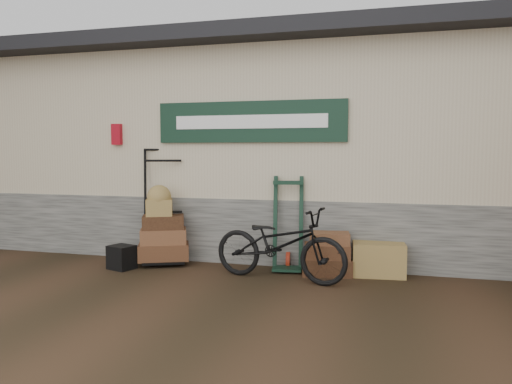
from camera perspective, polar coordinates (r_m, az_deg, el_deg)
ground at (r=5.92m, az=-0.48°, el=-10.55°), size 80.00×80.00×0.00m
station_building at (r=8.38m, az=4.59°, el=5.06°), size 14.40×4.10×3.20m
porter_trolley at (r=7.10m, az=-10.52°, el=-1.40°), size 0.99×0.89×1.63m
green_barrow at (r=6.54m, az=3.67°, el=-3.62°), size 0.49×0.43×1.23m
suitcase_stack at (r=6.39m, az=8.12°, el=-6.94°), size 0.67×0.48×0.55m
wicker_hamper at (r=6.49m, az=13.83°, el=-7.44°), size 0.68×0.48×0.42m
black_trunk at (r=6.89m, az=-15.10°, el=-7.21°), size 0.39×0.36×0.31m
bicycle at (r=6.03m, az=2.73°, el=-5.47°), size 0.91×1.78×0.99m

